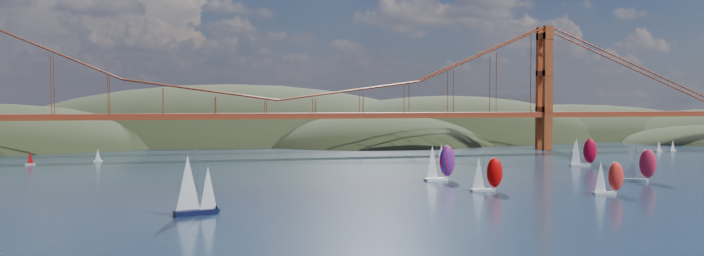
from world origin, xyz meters
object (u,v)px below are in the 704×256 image
Objects in this scene: sloop_navy at (194,186)px; racer_0 at (486,173)px; racer_3 at (583,151)px; racer_2 at (638,164)px; racer_rwb at (439,162)px; racer_1 at (608,177)px.

racer_0 is at bearing -1.34° from sloop_navy.
sloop_navy is 144.64m from racer_3.
racer_rwb is (-51.52, 14.71, 0.40)m from racer_2.
racer_3 is (58.67, 50.49, 0.59)m from racer_0.
sloop_navy is 1.39× the size of racer_0.
sloop_navy is 77.91m from racer_rwb.
racer_2 is 42.85m from racer_3.
racer_2 is (48.75, 8.81, 0.37)m from racer_0.
racer_1 is at bearing -110.02° from racer_3.
racer_rwb is at bearing 96.92° from racer_0.
racer_2 reaches higher than racer_0.
racer_0 is 27.82m from racer_1.
racer_1 is 45.05m from racer_rwb.
racer_0 is 1.07× the size of racer_1.
sloop_navy is 1.18× the size of racer_rwb.
sloop_navy reaches higher than racer_0.
racer_2 is (23.54, 20.59, 0.67)m from racer_1.
racer_rwb reaches higher than racer_1.
racer_3 reaches higher than racer_0.
sloop_navy is at bearing -161.18° from racer_rwb.
racer_1 is 31.28m from racer_2.
racer_rwb is at bearing 131.09° from racer_1.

